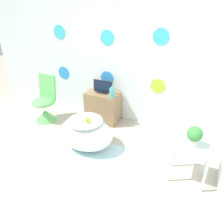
% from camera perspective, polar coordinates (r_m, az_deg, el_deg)
% --- Properties ---
extents(ground_plane, '(12.00, 12.00, 0.00)m').
position_cam_1_polar(ground_plane, '(3.02, -20.98, -18.53)').
color(ground_plane, '#BCB29E').
extents(wall_back_dotted, '(5.18, 0.05, 2.60)m').
position_cam_1_polar(wall_back_dotted, '(3.96, -1.61, 16.29)').
color(wall_back_dotted, white).
rests_on(wall_back_dotted, ground_plane).
extents(rug, '(1.19, 0.81, 0.01)m').
position_cam_1_polar(rug, '(3.38, -7.59, -10.65)').
color(rug, silver).
rests_on(rug, ground_plane).
extents(bathtub, '(0.85, 0.64, 0.49)m').
position_cam_1_polar(bathtub, '(3.38, -6.80, -5.51)').
color(bathtub, white).
rests_on(bathtub, ground_plane).
extents(rubber_duck, '(0.07, 0.08, 0.08)m').
position_cam_1_polar(rubber_duck, '(3.16, -6.42, -2.09)').
color(rubber_duck, yellow).
rests_on(rubber_duck, bathtub).
extents(chair, '(0.42, 0.42, 0.85)m').
position_cam_1_polar(chair, '(4.27, -17.09, 1.16)').
color(chair, '#66C166').
rests_on(chair, ground_plane).
extents(tv_cabinet, '(0.60, 0.38, 0.56)m').
position_cam_1_polar(tv_cabinet, '(4.07, -2.38, 1.43)').
color(tv_cabinet, '#8E704C').
rests_on(tv_cabinet, ground_plane).
extents(tv, '(0.36, 0.12, 0.23)m').
position_cam_1_polar(tv, '(3.92, -2.48, 6.42)').
color(tv, black).
rests_on(tv, tv_cabinet).
extents(vase, '(0.09, 0.09, 0.19)m').
position_cam_1_polar(vase, '(3.73, -0.03, 5.01)').
color(vase, '#51B2AD').
rests_on(vase, tv_cabinet).
extents(side_table, '(0.46, 0.36, 0.52)m').
position_cam_1_polar(side_table, '(2.87, 19.91, -9.82)').
color(side_table, silver).
rests_on(side_table, ground_plane).
extents(potted_plant_left, '(0.18, 0.18, 0.26)m').
position_cam_1_polar(potted_plant_left, '(2.73, 20.76, -5.63)').
color(potted_plant_left, beige).
rests_on(potted_plant_left, side_table).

